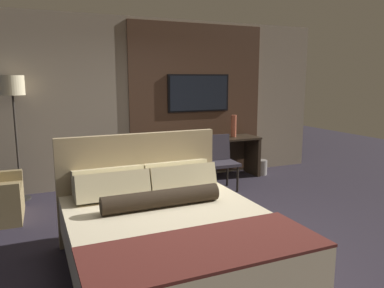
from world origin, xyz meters
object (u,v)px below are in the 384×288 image
(floor_lamp, at_px, (13,96))
(waste_bin, at_px, (261,167))
(bed, at_px, (169,237))
(tv, at_px, (199,93))
(vase_tall, at_px, (234,126))
(desk, at_px, (204,151))
(desk_chair, at_px, (220,157))
(book, at_px, (176,141))

(floor_lamp, bearing_deg, waste_bin, -2.69)
(bed, relative_size, tv, 1.80)
(vase_tall, bearing_deg, desk, 176.58)
(tv, height_order, vase_tall, tv)
(desk_chair, bearing_deg, desk, 90.57)
(tv, bearing_deg, desk_chair, -91.35)
(desk, height_order, desk_chair, desk_chair)
(tv, distance_m, floor_lamp, 3.03)
(tv, distance_m, book, 1.01)
(desk, height_order, tv, tv)
(tv, bearing_deg, floor_lamp, -176.49)
(desk, xyz_separation_m, desk_chair, (-0.02, -0.64, 0.01))
(tv, bearing_deg, desk, -90.00)
(bed, relative_size, desk_chair, 2.41)
(bed, bearing_deg, desk, 59.01)
(desk_chair, distance_m, waste_bin, 1.30)
(tv, xyz_separation_m, vase_tall, (0.58, -0.26, -0.60))
(book, bearing_deg, vase_tall, 2.68)
(vase_tall, xyz_separation_m, waste_bin, (0.54, -0.12, -0.80))
(waste_bin, bearing_deg, floor_lamp, 177.31)
(floor_lamp, bearing_deg, bed, -65.96)
(desk, bearing_deg, waste_bin, -8.00)
(floor_lamp, xyz_separation_m, book, (2.46, -0.13, -0.80))
(bed, distance_m, desk, 3.35)
(bed, xyz_separation_m, waste_bin, (2.85, 2.71, -0.21))
(bed, height_order, waste_bin, bed)
(tv, xyz_separation_m, floor_lamp, (-3.02, -0.19, 0.02))
(desk_chair, height_order, book, desk_chair)
(tv, relative_size, waste_bin, 4.23)
(bed, bearing_deg, book, 67.33)
(bed, distance_m, book, 3.04)
(desk_chair, xyz_separation_m, book, (-0.54, 0.55, 0.23))
(floor_lamp, bearing_deg, desk_chair, -12.69)
(bed, height_order, desk_chair, bed)
(bed, bearing_deg, floor_lamp, 114.04)
(desk, height_order, floor_lamp, floor_lamp)
(vase_tall, height_order, waste_bin, vase_tall)
(bed, distance_m, desk_chair, 2.81)
(desk_chair, distance_m, vase_tall, 0.95)
(vase_tall, distance_m, waste_bin, 0.97)
(bed, relative_size, waste_bin, 7.63)
(book, bearing_deg, tv, 28.90)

